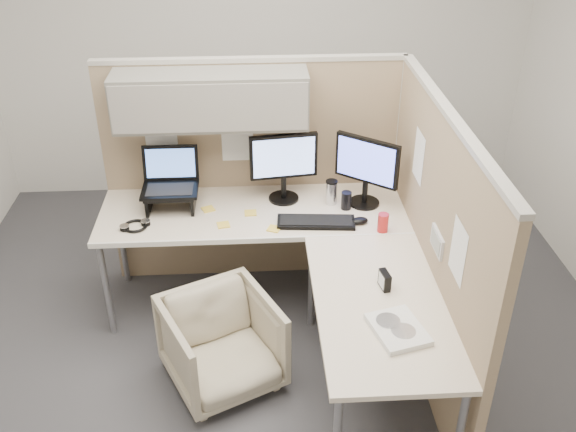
{
  "coord_description": "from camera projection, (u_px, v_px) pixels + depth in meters",
  "views": [
    {
      "loc": [
        -0.1,
        -3.06,
        2.82
      ],
      "look_at": [
        0.1,
        0.25,
        0.85
      ],
      "focal_mm": 40.0,
      "sensor_mm": 36.0,
      "label": 1
    }
  ],
  "objects": [
    {
      "name": "sticky_note_c",
      "position": [
        208.0,
        209.0,
        4.16
      ],
      "size": [
        0.1,
        0.1,
        0.01
      ],
      "primitive_type": "cube",
      "rotation": [
        0.0,
        0.0,
        0.4
      ],
      "color": "yellow",
      "rests_on": "desk"
    },
    {
      "name": "monitor_right",
      "position": [
        367.0,
        166.0,
        4.09
      ],
      "size": [
        0.37,
        0.3,
        0.47
      ],
      "rotation": [
        0.0,
        0.0,
        -0.66
      ],
      "color": "black",
      "rests_on": "desk"
    },
    {
      "name": "partition_right",
      "position": [
        432.0,
        245.0,
        3.64
      ],
      "size": [
        0.07,
        2.03,
        1.63
      ],
      "color": "#9D8467",
      "rests_on": "ground"
    },
    {
      "name": "paper_stack",
      "position": [
        398.0,
        329.0,
        3.13
      ],
      "size": [
        0.3,
        0.35,
        0.03
      ],
      "rotation": [
        0.0,
        0.0,
        0.27
      ],
      "color": "white",
      "rests_on": "desk"
    },
    {
      "name": "mouse",
      "position": [
        360.0,
        221.0,
        4.01
      ],
      "size": [
        0.12,
        0.09,
        0.04
      ],
      "primitive_type": "ellipsoid",
      "rotation": [
        0.0,
        0.0,
        0.17
      ],
      "color": "black",
      "rests_on": "desk"
    },
    {
      "name": "headphones",
      "position": [
        135.0,
        226.0,
        3.97
      ],
      "size": [
        0.2,
        0.2,
        0.03
      ],
      "rotation": [
        0.0,
        0.0,
        0.41
      ],
      "color": "black",
      "rests_on": "desk"
    },
    {
      "name": "sticky_note_b",
      "position": [
        274.0,
        229.0,
        3.95
      ],
      "size": [
        0.1,
        0.1,
        0.01
      ],
      "primitive_type": "cube",
      "rotation": [
        0.0,
        0.0,
        -0.39
      ],
      "color": "yellow",
      "rests_on": "desk"
    },
    {
      "name": "laptop_station",
      "position": [
        170.0,
        187.0,
        4.13
      ],
      "size": [
        0.36,
        0.31,
        0.37
      ],
      "color": "black",
      "rests_on": "desk"
    },
    {
      "name": "sticky_note_d",
      "position": [
        250.0,
        213.0,
        4.12
      ],
      "size": [
        0.08,
        0.08,
        0.01
      ],
      "primitive_type": "cube",
      "rotation": [
        0.0,
        0.0,
        0.04
      ],
      "color": "yellow",
      "rests_on": "desk"
    },
    {
      "name": "sticky_note_a",
      "position": [
        223.0,
        225.0,
        3.99
      ],
      "size": [
        0.09,
        0.09,
        0.01
      ],
      "primitive_type": "cube",
      "rotation": [
        0.0,
        0.0,
        0.19
      ],
      "color": "yellow",
      "rests_on": "desk"
    },
    {
      "name": "partition_back",
      "position": [
        235.0,
        140.0,
        4.21
      ],
      "size": [
        2.0,
        0.36,
        1.63
      ],
      "color": "#9D8467",
      "rests_on": "ground"
    },
    {
      "name": "office_chair",
      "position": [
        222.0,
        340.0,
        3.71
      ],
      "size": [
        0.78,
        0.77,
        0.62
      ],
      "primitive_type": "imported",
      "rotation": [
        0.0,
        0.0,
        0.45
      ],
      "color": "beige",
      "rests_on": "ground"
    },
    {
      "name": "desk",
      "position": [
        293.0,
        250.0,
        3.84
      ],
      "size": [
        2.0,
        1.98,
        0.73
      ],
      "color": "beige",
      "rests_on": "ground"
    },
    {
      "name": "ground",
      "position": [
        275.0,
        351.0,
        4.07
      ],
      "size": [
        4.5,
        4.5,
        0.0
      ],
      "primitive_type": "plane",
      "color": "#38383D",
      "rests_on": "ground"
    },
    {
      "name": "soda_can_green",
      "position": [
        383.0,
        223.0,
        3.91
      ],
      "size": [
        0.07,
        0.07,
        0.12
      ],
      "primitive_type": "cylinder",
      "color": "#B21E1E",
      "rests_on": "desk"
    },
    {
      "name": "keyboard",
      "position": [
        316.0,
        222.0,
        4.01
      ],
      "size": [
        0.5,
        0.2,
        0.02
      ],
      "primitive_type": "cube",
      "rotation": [
        0.0,
        0.0,
        -0.08
      ],
      "color": "black",
      "rests_on": "desk"
    },
    {
      "name": "soda_can_silver",
      "position": [
        346.0,
        200.0,
        4.15
      ],
      "size": [
        0.07,
        0.07,
        0.12
      ],
      "primitive_type": "cylinder",
      "color": "black",
      "rests_on": "desk"
    },
    {
      "name": "desk_clock",
      "position": [
        384.0,
        280.0,
        3.42
      ],
      "size": [
        0.06,
        0.1,
        0.1
      ],
      "rotation": [
        0.0,
        0.0,
        -1.39
      ],
      "color": "black",
      "rests_on": "desk"
    },
    {
      "name": "travel_mug",
      "position": [
        331.0,
        192.0,
        4.19
      ],
      "size": [
        0.08,
        0.08,
        0.17
      ],
      "color": "silver",
      "rests_on": "desk"
    },
    {
      "name": "monitor_left",
      "position": [
        284.0,
        162.0,
        4.14
      ],
      "size": [
        0.44,
        0.2,
        0.47
      ],
      "rotation": [
        0.0,
        0.0,
        0.13
      ],
      "color": "black",
      "rests_on": "desk"
    }
  ]
}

